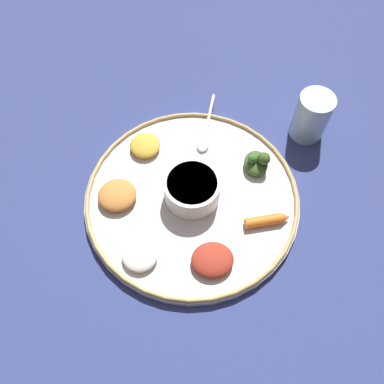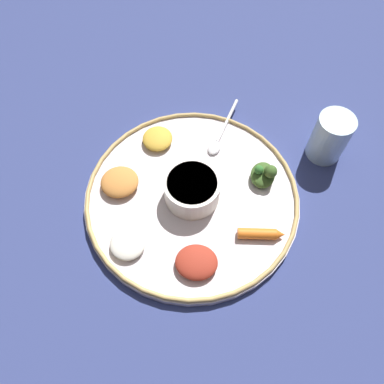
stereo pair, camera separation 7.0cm
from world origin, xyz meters
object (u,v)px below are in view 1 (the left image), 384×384
at_px(center_bowl, 192,189).
at_px(spoon, 206,132).
at_px(greens_pile, 257,162).
at_px(carrot_near_spoon, 267,220).
at_px(drinking_glass, 310,119).

relative_size(center_bowl, spoon, 0.69).
height_order(spoon, greens_pile, greens_pile).
relative_size(center_bowl, greens_pile, 1.57).
relative_size(carrot_near_spoon, drinking_glass, 0.82).
bearing_deg(greens_pile, spoon, 39.47).
bearing_deg(carrot_near_spoon, drinking_glass, -35.65).
xyz_separation_m(greens_pile, drinking_glass, (0.08, -0.13, 0.01)).
bearing_deg(center_bowl, spoon, -20.67).
xyz_separation_m(spoon, carrot_near_spoon, (-0.21, -0.07, 0.01)).
bearing_deg(carrot_near_spoon, greens_pile, -5.51).
xyz_separation_m(spoon, greens_pile, (-0.10, -0.08, 0.01)).
xyz_separation_m(center_bowl, drinking_glass, (0.12, -0.26, 0.00)).
bearing_deg(drinking_glass, spoon, 84.15).
height_order(center_bowl, greens_pile, center_bowl).
height_order(spoon, drinking_glass, drinking_glass).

